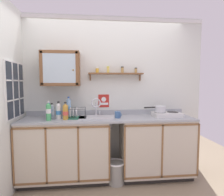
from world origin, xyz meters
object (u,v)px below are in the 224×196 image
Objects in this scene: sink at (96,120)px; bottle_juice_amber_5 at (66,112)px; mug at (118,115)px; wall_cabinet at (61,69)px; trash_bin at (116,172)px; bottle_soda_green_1 at (48,111)px; dish_rack at (75,115)px; bottle_water_blue_3 at (69,108)px; saucepan at (160,109)px; bottle_detergent_teal_4 at (49,112)px; hot_plate_stove at (167,114)px; bottle_water_clear_2 at (52,111)px; warning_sign at (104,101)px; bottle_opaque_white_0 at (59,111)px.

sink is 2.04× the size of bottle_juice_amber_5.
wall_cabinet is at bearing 167.63° from mug.
bottle_soda_green_1 is at bearing 177.95° from trash_bin.
bottle_soda_green_1 is at bearing -159.63° from dish_rack.
sink reaches higher than dish_rack.
bottle_water_blue_3 reaches higher than bottle_soda_green_1.
bottle_detergent_teal_4 is at bearing -178.88° from saucepan.
hot_plate_stove is 1.79m from bottle_water_clear_2.
saucepan is at bearing -3.28° from bottle_water_blue_3.
warning_sign is at bearing 32.10° from bottle_juice_amber_5.
bottle_opaque_white_0 is 0.78× the size of trash_bin.
dish_rack is at bearing 8.00° from bottle_opaque_white_0.
sink reaches higher than bottle_juice_amber_5.
bottle_juice_amber_5 is at bearing -96.56° from bottle_water_blue_3.
bottle_juice_amber_5 is (0.25, -0.07, 0.00)m from bottle_detergent_teal_4.
sink is at bearing 178.23° from hot_plate_stove.
saucepan is 1.67m from wall_cabinet.
warning_sign is (0.81, 0.17, 0.13)m from bottle_water_clear_2.
bottle_water_blue_3 is 1.25× the size of bottle_juice_amber_5.
bottle_detergent_teal_4 is (-0.02, 0.11, -0.02)m from bottle_soda_green_1.
bottle_detergent_teal_4 is (-1.81, -0.01, 0.08)m from hot_plate_stove.
hot_plate_stove is 1.04m from warning_sign.
mug is at bearing 69.62° from trash_bin.
dish_rack is (0.36, 0.13, -0.09)m from bottle_soda_green_1.
bottle_water_clear_2 is at bearing -163.35° from wall_cabinet.
bottle_water_clear_2 is at bearing -167.96° from warning_sign.
bottle_detergent_teal_4 is 1.02m from mug.
bottle_opaque_white_0 is 0.16m from bottle_soda_green_1.
hot_plate_stove is 0.14m from saucepan.
saucepan is 0.62× the size of wall_cabinet.
trash_bin is at bearing -2.05° from bottle_soda_green_1.
trash_bin is (0.73, -0.07, -0.91)m from bottle_juice_amber_5.
trash_bin is (0.28, -0.19, -0.76)m from sink.
bottle_opaque_white_0 is 0.14m from bottle_detergent_teal_4.
bottle_water_blue_3 is 0.59m from warning_sign.
wall_cabinet is (-0.54, 0.11, 0.78)m from sink.
bottle_water_clear_2 is 0.70× the size of bottle_water_blue_3.
bottle_juice_amber_5 reaches higher than saucepan.
bottle_juice_amber_5 is (0.23, 0.03, -0.02)m from bottle_soda_green_1.
bottle_water_blue_3 reaches higher than bottle_opaque_white_0.
sink is 0.91× the size of wall_cabinet.
warning_sign is at bearing 19.15° from bottle_detergent_teal_4.
dish_rack is at bearing 175.03° from mug.
bottle_detergent_teal_4 is 1.16× the size of warning_sign.
sink is 0.69m from bottle_water_clear_2.
bottle_detergent_teal_4 is 0.38m from dish_rack.
sink is 1.69× the size of dish_rack.
hot_plate_stove is 1.81m from bottle_detergent_teal_4.
bottle_opaque_white_0 is (-1.56, -0.04, -0.01)m from saucepan.
hot_plate_stove is 1.44m from dish_rack.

